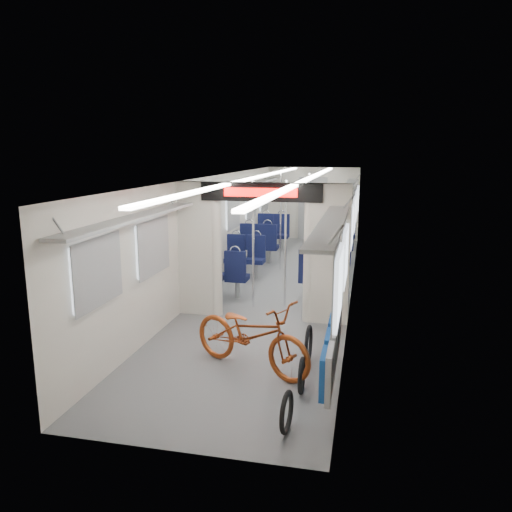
# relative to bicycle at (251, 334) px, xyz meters

# --- Properties ---
(carriage) EXTENTS (12.00, 12.02, 2.31)m
(carriage) POSITION_rel_bicycle_xyz_m (-0.29, 3.80, 1.02)
(carriage) COLOR #515456
(carriage) RESTS_ON ground
(bicycle) EXTENTS (1.92, 1.36, 0.96)m
(bicycle) POSITION_rel_bicycle_xyz_m (0.00, 0.00, 0.00)
(bicycle) COLOR #953C15
(bicycle) RESTS_ON ground
(flip_bench) EXTENTS (0.12, 2.12, 0.53)m
(flip_bench) POSITION_rel_bicycle_xyz_m (1.06, -0.34, 0.10)
(flip_bench) COLOR gray
(flip_bench) RESTS_ON carriage
(bike_hoop_a) EXTENTS (0.09, 0.45, 0.45)m
(bike_hoop_a) POSITION_rel_bicycle_xyz_m (0.69, -1.38, -0.28)
(bike_hoop_a) COLOR black
(bike_hoop_a) RESTS_ON ground
(bike_hoop_b) EXTENTS (0.05, 0.44, 0.44)m
(bike_hoop_b) POSITION_rel_bicycle_xyz_m (0.73, -0.51, -0.29)
(bike_hoop_b) COLOR black
(bike_hoop_b) RESTS_ON ground
(bike_hoop_c) EXTENTS (0.06, 0.54, 0.54)m
(bike_hoop_c) POSITION_rel_bicycle_xyz_m (0.71, 0.32, -0.23)
(bike_hoop_c) COLOR black
(bike_hoop_c) RESTS_ON ground
(seat_bay_near_left) EXTENTS (0.88, 1.95, 1.06)m
(seat_bay_near_left) POSITION_rel_bicycle_xyz_m (-1.23, 3.89, 0.05)
(seat_bay_near_left) COLOR black
(seat_bay_near_left) RESTS_ON ground
(seat_bay_near_right) EXTENTS (0.91, 2.10, 1.11)m
(seat_bay_near_right) POSITION_rel_bicycle_xyz_m (0.64, 4.18, 0.07)
(seat_bay_near_right) COLOR black
(seat_bay_near_right) RESTS_ON ground
(seat_bay_far_left) EXTENTS (0.94, 2.19, 1.14)m
(seat_bay_far_left) POSITION_rel_bicycle_xyz_m (-1.23, 7.17, 0.08)
(seat_bay_far_left) COLOR black
(seat_bay_far_left) RESTS_ON ground
(seat_bay_far_right) EXTENTS (0.93, 2.18, 1.13)m
(seat_bay_far_right) POSITION_rel_bicycle_xyz_m (0.64, 7.58, 0.08)
(seat_bay_far_right) COLOR black
(seat_bay_far_right) RESTS_ON ground
(stanchion_near_left) EXTENTS (0.04, 0.04, 2.30)m
(stanchion_near_left) POSITION_rel_bicycle_xyz_m (-0.56, 2.61, 0.67)
(stanchion_near_left) COLOR silver
(stanchion_near_left) RESTS_ON ground
(stanchion_near_right) EXTENTS (0.04, 0.04, 2.30)m
(stanchion_near_right) POSITION_rel_bicycle_xyz_m (-0.01, 2.82, 0.67)
(stanchion_near_right) COLOR silver
(stanchion_near_right) RESTS_ON ground
(stanchion_far_left) EXTENTS (0.04, 0.04, 2.30)m
(stanchion_far_left) POSITION_rel_bicycle_xyz_m (-0.58, 5.63, 0.67)
(stanchion_far_left) COLOR silver
(stanchion_far_left) RESTS_ON ground
(stanchion_far_right) EXTENTS (0.05, 0.05, 2.30)m
(stanchion_far_right) POSITION_rel_bicycle_xyz_m (0.08, 5.61, 0.67)
(stanchion_far_right) COLOR silver
(stanchion_far_right) RESTS_ON ground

